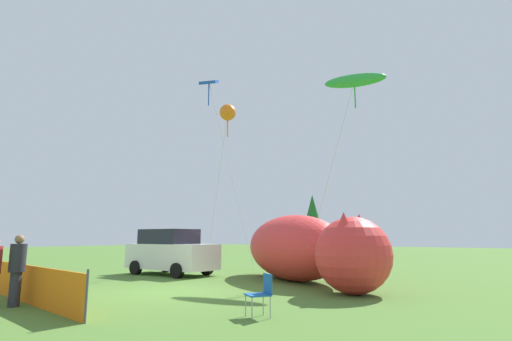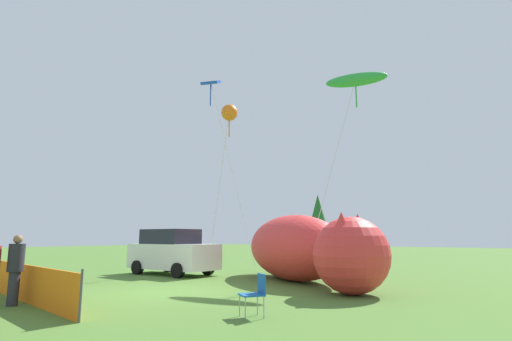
% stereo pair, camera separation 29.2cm
% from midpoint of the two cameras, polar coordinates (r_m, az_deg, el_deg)
% --- Properties ---
extents(ground_plane, '(120.00, 120.00, 0.00)m').
position_cam_midpoint_polar(ground_plane, '(12.87, -11.84, -16.63)').
color(ground_plane, '#4C752D').
extents(parked_car, '(4.30, 2.00, 1.99)m').
position_cam_midpoint_polar(parked_car, '(18.48, -11.41, -11.36)').
color(parked_car, white).
rests_on(parked_car, ground).
extents(folding_chair, '(0.65, 0.65, 0.88)m').
position_cam_midpoint_polar(folding_chair, '(8.77, 0.98, -16.84)').
color(folding_chair, '#1959A5').
rests_on(folding_chair, ground).
extents(inflatable_cat, '(8.15, 6.30, 2.49)m').
position_cam_midpoint_polar(inflatable_cat, '(15.17, 7.00, -11.28)').
color(inflatable_cat, red).
rests_on(inflatable_cat, ground).
extents(safety_fence, '(6.80, 0.90, 1.02)m').
position_cam_midpoint_polar(safety_fence, '(12.05, -29.25, -13.94)').
color(safety_fence, orange).
rests_on(safety_fence, ground).
extents(spectator_in_red_shirt, '(0.37, 0.37, 1.70)m').
position_cam_midpoint_polar(spectator_in_red_shirt, '(11.63, -30.51, -11.75)').
color(spectator_in_red_shirt, '#2D2D38').
rests_on(spectator_in_red_shirt, ground).
extents(kite_green_fish, '(3.07, 2.78, 9.12)m').
position_cam_midpoint_polar(kite_green_fish, '(19.14, 14.45, 12.36)').
color(kite_green_fish, silver).
rests_on(kite_green_fish, ground).
extents(kite_orange_flower, '(1.28, 0.97, 8.50)m').
position_cam_midpoint_polar(kite_orange_flower, '(21.11, -3.43, 8.17)').
color(kite_orange_flower, silver).
rests_on(kite_orange_flower, ground).
extents(kite_blue_box, '(2.21, 2.55, 10.12)m').
position_cam_midpoint_polar(kite_blue_box, '(22.05, -5.97, 11.81)').
color(kite_blue_box, silver).
rests_on(kite_blue_box, ground).
extents(horizon_tree_west, '(2.99, 2.99, 7.13)m').
position_cam_midpoint_polar(horizon_tree_west, '(53.14, 9.02, -6.38)').
color(horizon_tree_west, brown).
rests_on(horizon_tree_west, ground).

